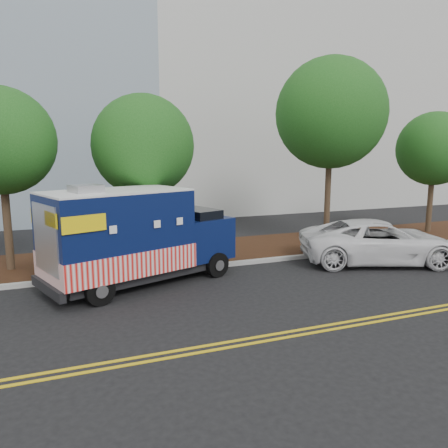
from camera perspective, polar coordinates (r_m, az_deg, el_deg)
name	(u,v)px	position (r m, az deg, el deg)	size (l,w,h in m)	color
ground	(188,283)	(13.93, -4.69, -7.67)	(120.00, 120.00, 0.00)	black
curb	(177,269)	(15.20, -6.21, -5.91)	(120.00, 0.18, 0.15)	#9E9E99
mulch_strip	(163,256)	(17.17, -8.03, -4.12)	(120.00, 4.00, 0.15)	black
centerline_near	(246,339)	(10.01, 2.83, -14.78)	(120.00, 0.10, 0.01)	gold
centerline_far	(250,344)	(9.80, 3.45, -15.34)	(120.00, 0.10, 0.01)	gold
tree_a	(0,141)	(16.04, -27.18, 9.60)	(3.48, 3.48, 6.17)	#38281C
tree_b	(143,146)	(16.13, -10.51, 10.00)	(3.65, 3.65, 6.11)	#38281C
tree_c	(331,113)	(19.86, 13.79, 13.85)	(4.75, 4.75, 8.06)	#38281C
tree_d	(434,149)	(23.51, 25.76, 8.83)	(3.51, 3.51, 5.94)	#38281C
sign_post	(130,237)	(15.24, -12.13, -1.68)	(0.06, 0.06, 2.40)	#473828
food_truck	(133,239)	(13.63, -11.79, -1.97)	(6.40, 4.05, 3.18)	black
white_car	(379,242)	(17.10, 19.64, -2.18)	(2.64, 5.73, 1.59)	white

